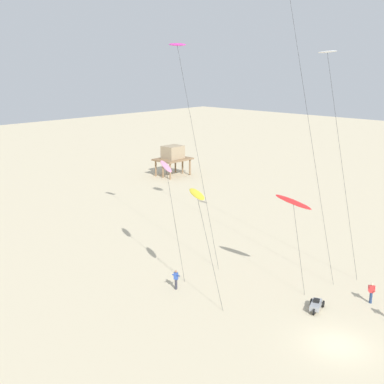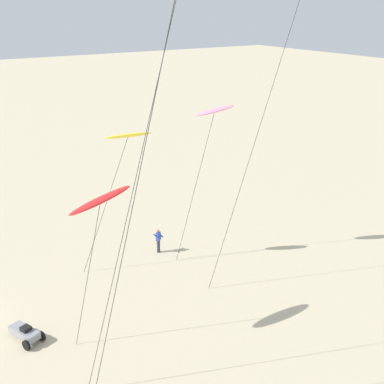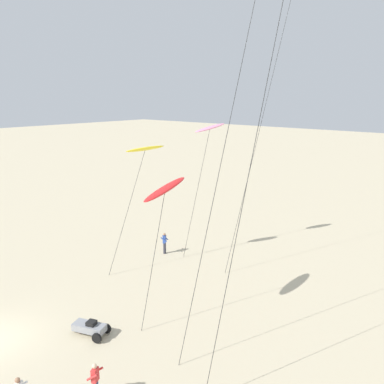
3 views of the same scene
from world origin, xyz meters
The scene contains 5 objects.
kite_yellow centered at (-1.03, 11.79, 8.34)m, with size 1.76×4.58×8.73m.
kite_pink centered at (0.61, 16.87, 9.51)m, with size 1.57×3.81×10.00m.
kite_red centered at (5.32, 7.24, 7.33)m, with size 1.05×3.30×7.85m.
kite_flyer_furthest centered at (-1.33, 13.84, 0.89)m, with size 0.69×0.70×1.67m.
beach_buggy centered at (3.37, 3.61, 0.43)m, with size 2.12×1.46×0.82m.
Camera 2 is at (25.71, -0.96, 15.87)m, focal length 47.81 mm.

